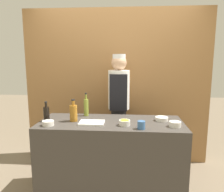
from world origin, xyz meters
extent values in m
cube|color=olive|center=(0.00, 1.02, 1.20)|extent=(2.88, 0.18, 2.40)
cube|color=#3D3833|center=(0.00, 0.00, 0.46)|extent=(1.67, 0.68, 0.92)
cylinder|color=silver|center=(-0.68, -0.21, 0.95)|extent=(0.13, 0.13, 0.05)
cylinder|color=silver|center=(-0.68, -0.21, 0.97)|extent=(0.10, 0.10, 0.02)
cylinder|color=silver|center=(0.70, -0.14, 0.95)|extent=(0.13, 0.13, 0.06)
cylinder|color=orange|center=(0.70, -0.14, 0.97)|extent=(0.10, 0.10, 0.02)
cylinder|color=silver|center=(0.59, 0.08, 0.95)|extent=(0.15, 0.15, 0.05)
cylinder|color=green|center=(0.59, 0.08, 0.96)|extent=(0.12, 0.12, 0.01)
cylinder|color=silver|center=(0.16, -0.13, 0.95)|extent=(0.12, 0.12, 0.06)
cylinder|color=yellow|center=(0.16, -0.13, 0.98)|extent=(0.10, 0.10, 0.02)
cube|color=white|center=(-0.21, -0.10, 0.93)|extent=(0.28, 0.20, 0.02)
cylinder|color=black|center=(-0.75, -0.05, 1.01)|extent=(0.07, 0.07, 0.17)
cylinder|color=black|center=(-0.75, -0.05, 1.12)|extent=(0.03, 0.03, 0.05)
cylinder|color=black|center=(-0.75, -0.05, 1.15)|extent=(0.03, 0.03, 0.01)
cylinder|color=olive|center=(-0.34, 0.24, 1.03)|extent=(0.06, 0.06, 0.21)
cylinder|color=olive|center=(-0.34, 0.24, 1.17)|extent=(0.02, 0.02, 0.07)
cylinder|color=black|center=(-0.34, 0.24, 1.21)|extent=(0.03, 0.03, 0.02)
cylinder|color=#9E661E|center=(-0.44, -0.02, 1.02)|extent=(0.09, 0.09, 0.19)
cylinder|color=#9E661E|center=(-0.44, -0.02, 1.14)|extent=(0.04, 0.04, 0.06)
cylinder|color=black|center=(-0.44, -0.02, 1.18)|extent=(0.04, 0.04, 0.02)
cylinder|color=#386093|center=(0.34, -0.24, 0.97)|extent=(0.08, 0.08, 0.09)
cylinder|color=#28282D|center=(0.06, 0.63, 0.47)|extent=(0.22, 0.22, 0.93)
cylinder|color=white|center=(0.06, 0.63, 1.21)|extent=(0.30, 0.30, 0.55)
cube|color=black|center=(0.06, 0.49, 1.19)|extent=(0.24, 0.02, 0.51)
sphere|color=tan|center=(0.06, 0.63, 1.59)|extent=(0.21, 0.21, 0.21)
cylinder|color=white|center=(0.06, 0.63, 1.67)|extent=(0.18, 0.18, 0.08)
camera|label=1|loc=(0.21, -2.45, 1.65)|focal=35.00mm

